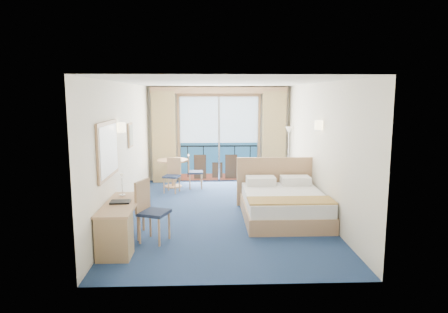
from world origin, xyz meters
The scene contains 22 objects.
floor centered at (0.00, 0.00, 0.00)m, with size 6.50×6.50×0.00m, color navy.
room_walls centered at (0.00, 0.00, 1.78)m, with size 4.04×6.54×2.72m.
balcony_door centered at (-0.01, 3.22, 1.14)m, with size 2.36×0.03×2.52m.
curtain_left centered at (-1.55, 3.07, 1.28)m, with size 0.65×0.22×2.55m, color tan.
curtain_right centered at (1.55, 3.07, 1.28)m, with size 0.65×0.22×2.55m, color tan.
pelmet centered at (0.00, 3.10, 2.58)m, with size 3.80×0.25×0.18m, color tan.
mirror centered at (-1.97, -1.50, 1.55)m, with size 0.05×1.25×0.95m.
wall_print centered at (-1.97, 0.45, 1.60)m, with size 0.04×0.42×0.52m.
sconce_left centered at (-1.94, -0.60, 1.85)m, with size 0.18×0.18×0.18m, color beige.
sconce_right centered at (1.94, -0.15, 1.85)m, with size 0.18×0.18×0.18m, color beige.
bed centered at (1.19, -0.44, 0.30)m, with size 1.73×2.06×1.09m.
nightstand centered at (1.76, 0.91, 0.29)m, with size 0.44×0.42×0.58m, color #9D8153.
phone centered at (1.78, 0.91, 0.62)m, with size 0.20×0.15×0.09m, color beige.
armchair centered at (1.28, 1.52, 0.36)m, with size 0.77×0.79×0.72m, color #41444F.
floor_lamp centered at (1.88, 2.58, 1.21)m, with size 0.22×0.22×1.60m.
desk centered at (-1.73, -2.19, 0.39)m, with size 0.52×1.52×0.71m.
desk_chair centered at (-1.30, -1.60, 0.59)m, with size 0.59×0.58×1.04m.
folder centered at (-1.74, -1.76, 0.73)m, with size 0.32×0.24×0.03m, color black.
desk_lamp centered at (-1.80, -1.35, 1.01)m, with size 0.11×0.11×0.40m.
round_table centered at (-1.26, 2.42, 0.56)m, with size 0.83×0.83×0.74m.
table_chair_a centered at (-0.73, 2.25, 0.50)m, with size 0.41×0.40×0.89m.
table_chair_b centered at (-1.22, 1.86, 0.49)m, with size 0.46×0.47×0.87m.
Camera 1 is at (-0.29, -8.14, 2.46)m, focal length 32.00 mm.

